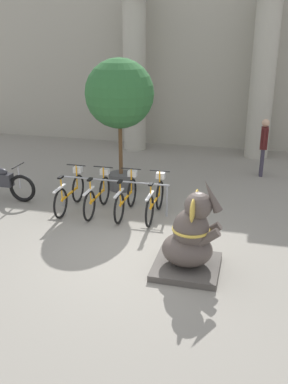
% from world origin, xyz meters
% --- Properties ---
extents(ground_plane, '(60.00, 60.00, 0.00)m').
position_xyz_m(ground_plane, '(0.00, 0.00, 0.00)').
color(ground_plane, gray).
extents(building_facade, '(20.00, 0.20, 6.00)m').
position_xyz_m(building_facade, '(0.00, 8.60, 3.00)').
color(building_facade, '#A39E8E').
rests_on(building_facade, ground_plane).
extents(column_left, '(0.97, 0.97, 5.16)m').
position_xyz_m(column_left, '(-2.11, 7.60, 2.62)').
color(column_left, '#ADA899').
rests_on(column_left, ground_plane).
extents(column_right, '(0.97, 0.97, 5.16)m').
position_xyz_m(column_right, '(2.11, 7.60, 2.62)').
color(column_right, '#ADA899').
rests_on(column_right, ground_plane).
extents(bike_rack, '(2.65, 0.05, 0.77)m').
position_xyz_m(bike_rack, '(-1.06, 1.95, 0.57)').
color(bike_rack, gray).
rests_on(bike_rack, ground_plane).
extents(bicycle_0, '(0.48, 1.70, 0.97)m').
position_xyz_m(bicycle_0, '(-2.08, 1.81, 0.41)').
color(bicycle_0, black).
rests_on(bicycle_0, ground_plane).
extents(bicycle_1, '(0.48, 1.70, 0.97)m').
position_xyz_m(bicycle_1, '(-1.40, 1.83, 0.41)').
color(bicycle_1, black).
rests_on(bicycle_1, ground_plane).
extents(bicycle_2, '(0.48, 1.70, 0.97)m').
position_xyz_m(bicycle_2, '(-0.72, 1.86, 0.41)').
color(bicycle_2, black).
rests_on(bicycle_2, ground_plane).
extents(bicycle_3, '(0.48, 1.70, 0.97)m').
position_xyz_m(bicycle_3, '(-0.04, 1.87, 0.41)').
color(bicycle_3, black).
rests_on(bicycle_3, ground_plane).
extents(elephant_statue, '(1.15, 1.15, 1.74)m').
position_xyz_m(elephant_statue, '(1.08, -0.26, 0.59)').
color(elephant_statue, '#4C4742').
rests_on(elephant_statue, ground_plane).
extents(person_pedestrian, '(0.22, 0.47, 1.67)m').
position_xyz_m(person_pedestrian, '(2.29, 5.54, 1.00)').
color(person_pedestrian, '#383342').
rests_on(person_pedestrian, ground_plane).
extents(potted_tree, '(1.73, 1.73, 3.39)m').
position_xyz_m(potted_tree, '(-1.34, 3.44, 2.44)').
color(potted_tree, '#4C4C4C').
rests_on(potted_tree, ground_plane).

